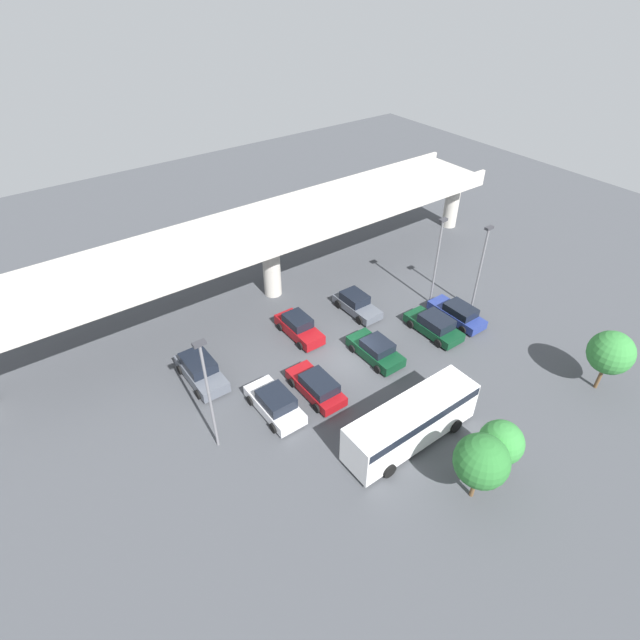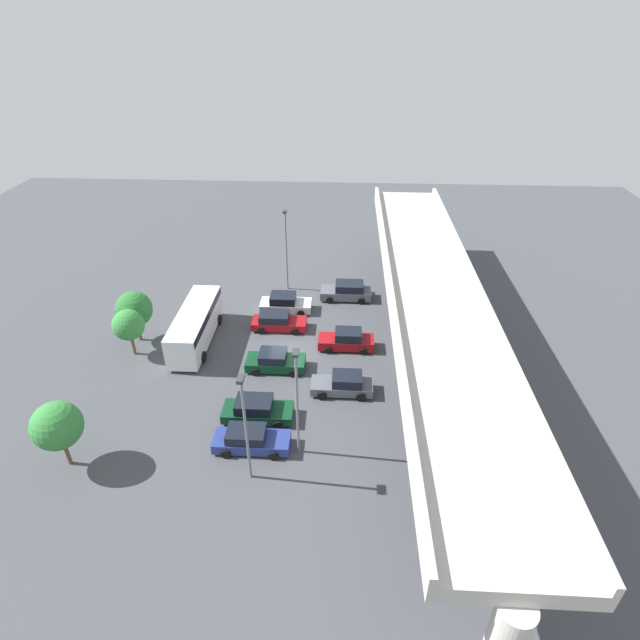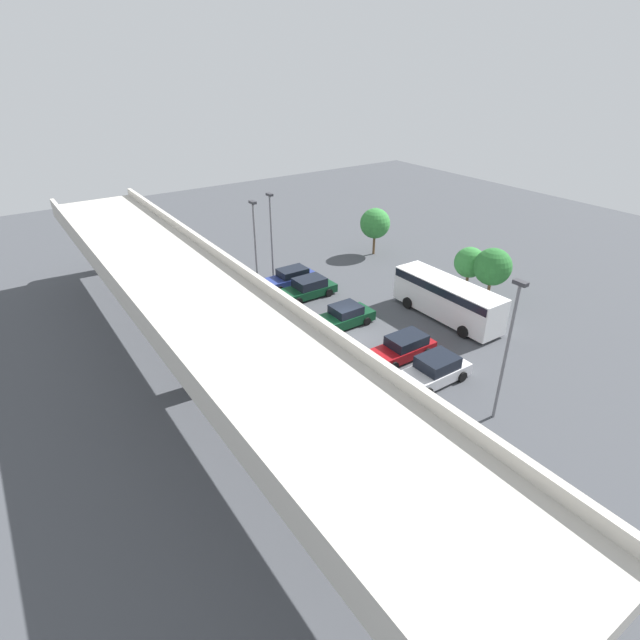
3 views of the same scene
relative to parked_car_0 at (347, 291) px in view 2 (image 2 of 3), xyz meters
name	(u,v)px [view 2 (image 2 of 3)]	position (x,y,z in m)	size (l,w,h in m)	color
ground_plane	(287,356)	(9.65, -4.68, -0.79)	(94.95, 94.95, 0.00)	#424449
highway_overpass	(432,298)	(9.65, 6.12, 4.90)	(45.79, 6.53, 7.04)	#BCB7AD
parked_car_0	(347,291)	(0.00, 0.00, 0.00)	(2.22, 4.79, 1.68)	#515660
parked_car_1	(285,303)	(2.51, -5.62, -0.04)	(2.23, 4.64, 1.63)	silver
parked_car_2	(278,321)	(5.59, -5.91, -0.08)	(2.10, 4.64, 1.49)	maroon
parked_car_3	(347,340)	(8.21, 0.04, -0.04)	(1.98, 4.51, 1.65)	maroon
parked_car_4	(275,361)	(11.24, -5.41, -0.10)	(2.17, 4.51, 1.52)	#0C381E
parked_car_5	(343,384)	(13.78, -0.15, -0.07)	(2.04, 4.42, 1.55)	#515660
parked_car_6	(257,410)	(16.79, -5.93, -0.06)	(2.18, 4.72, 1.56)	#0C381E
parked_car_7	(250,440)	(19.49, -5.89, -0.10)	(2.03, 4.78, 1.48)	navy
shuttle_bus	(195,324)	(7.87, -12.36, 0.93)	(8.94, 2.71, 2.88)	white
lamp_post_near_aisle	(286,244)	(-1.73, -5.85, 3.92)	(0.70, 0.35, 8.05)	slate
lamp_post_mid_lot	(297,396)	(19.64, -2.86, 3.73)	(0.70, 0.35, 7.68)	slate
lamp_post_by_overpass	(245,421)	(21.77, -5.51, 3.61)	(0.70, 0.35, 7.46)	slate
tree_front_left	(134,309)	(7.91, -17.20, 2.16)	(2.92, 2.92, 4.42)	brown
tree_front_centre	(128,325)	(9.91, -16.94, 1.94)	(2.47, 2.47, 3.97)	brown
tree_front_right	(57,426)	(21.34, -16.66, 2.30)	(2.90, 2.90, 4.56)	brown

